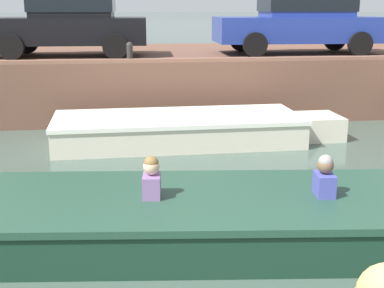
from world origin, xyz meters
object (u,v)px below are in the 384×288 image
(motorboat_passing, at_px, (202,218))
(mooring_bollard_mid, at_px, (130,51))
(boat_moored_central_cream, at_px, (190,129))
(car_centre_blue, at_px, (301,20))
(car_left_inner_black, at_px, (70,21))

(motorboat_passing, xyz_separation_m, mooring_bollard_mid, (-0.70, 6.37, 1.40))
(boat_moored_central_cream, height_order, car_centre_blue, car_centre_blue)
(boat_moored_central_cream, bearing_deg, motorboat_passing, -95.27)
(motorboat_passing, bearing_deg, car_left_inner_black, 104.92)
(motorboat_passing, bearing_deg, boat_moored_central_cream, 84.73)
(car_centre_blue, height_order, mooring_bollard_mid, car_centre_blue)
(motorboat_passing, bearing_deg, mooring_bollard_mid, 96.29)
(car_left_inner_black, distance_m, mooring_bollard_mid, 2.25)
(boat_moored_central_cream, relative_size, motorboat_passing, 0.83)
(car_centre_blue, bearing_deg, boat_moored_central_cream, -134.44)
(boat_moored_central_cream, height_order, mooring_bollard_mid, mooring_bollard_mid)
(boat_moored_central_cream, distance_m, motorboat_passing, 4.61)
(boat_moored_central_cream, bearing_deg, car_left_inner_black, 126.85)
(motorboat_passing, xyz_separation_m, car_left_inner_black, (-2.13, 8.00, 2.01))
(car_left_inner_black, bearing_deg, mooring_bollard_mid, -48.67)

